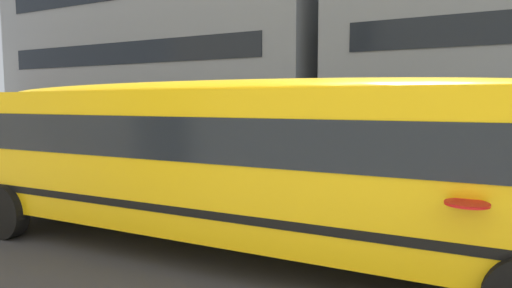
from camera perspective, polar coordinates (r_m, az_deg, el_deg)
ground_plane at (r=11.28m, az=-13.74°, el=-8.52°), size 400.00×400.00×0.00m
sidewalk_far at (r=17.18m, az=2.32°, el=-3.53°), size 120.00×3.00×0.01m
lane_centreline at (r=11.28m, az=-13.74°, el=-8.51°), size 110.00×0.16×0.01m
school_bus at (r=7.72m, az=-1.01°, el=-1.02°), size 13.81×3.28×3.07m
parked_car_dark_blue_end_of_row at (r=19.72m, az=-22.45°, el=-0.32°), size 3.94×1.95×1.64m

